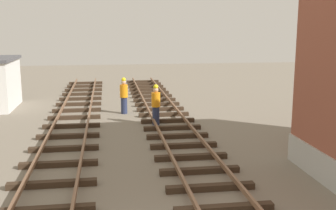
# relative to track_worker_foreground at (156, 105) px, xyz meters

# --- Properties ---
(track_worker_foreground) EXTENTS (0.40, 0.40, 1.87)m
(track_worker_foreground) POSITION_rel_track_worker_foreground_xyz_m (0.00, 0.00, 0.00)
(track_worker_foreground) COLOR #262D4C
(track_worker_foreground) RESTS_ON ground
(track_worker_distant) EXTENTS (0.40, 0.40, 1.87)m
(track_worker_distant) POSITION_rel_track_worker_foreground_xyz_m (-1.33, 2.67, 0.00)
(track_worker_distant) COLOR #262D4C
(track_worker_distant) RESTS_ON ground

